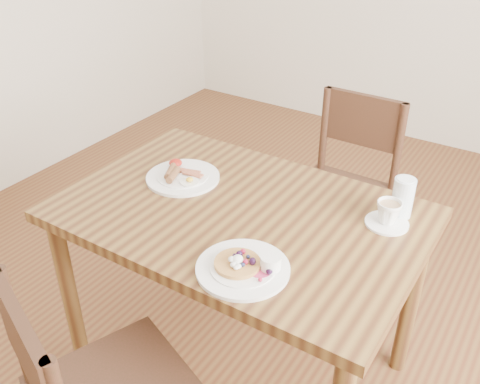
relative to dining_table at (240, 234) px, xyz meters
The scene contains 7 objects.
ground 0.65m from the dining_table, ahead, with size 5.00×5.00×0.00m, color #5B2E1A.
dining_table is the anchor object (origin of this frame).
chair_far 0.79m from the dining_table, 84.57° to the left, with size 0.42×0.42×0.88m.
pancake_plate 0.33m from the dining_table, 54.61° to the right, with size 0.27×0.27×0.06m.
breakfast_plate 0.32m from the dining_table, 168.36° to the left, with size 0.27×0.27×0.04m.
teacup_saucer 0.50m from the dining_table, 22.82° to the left, with size 0.14×0.14×0.08m.
water_glass 0.55m from the dining_table, 29.48° to the left, with size 0.07×0.07×0.14m, color silver.
Camera 1 is at (0.81, -1.26, 1.73)m, focal length 40.00 mm.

